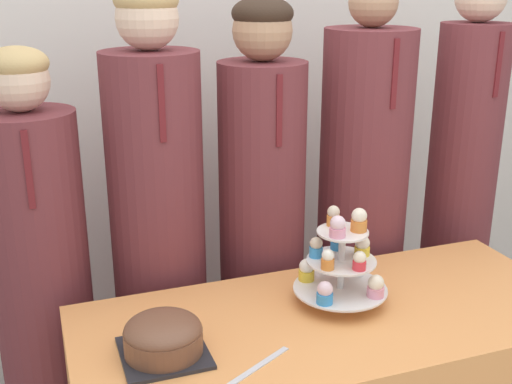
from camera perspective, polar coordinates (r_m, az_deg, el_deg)
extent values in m
cube|color=silver|center=(2.64, -3.66, 12.91)|extent=(9.00, 0.06, 2.70)
cube|color=#232328|center=(1.65, -8.17, -13.96)|extent=(0.21, 0.21, 0.01)
cylinder|color=brown|center=(1.63, -8.23, -12.96)|extent=(0.19, 0.19, 0.06)
ellipsoid|color=brown|center=(1.61, -8.28, -11.98)|extent=(0.19, 0.19, 0.07)
cube|color=silver|center=(1.59, 0.12, -15.29)|extent=(0.20, 0.12, 0.00)
cylinder|color=silver|center=(1.83, 7.57, -6.62)|extent=(0.02, 0.02, 0.22)
cylinder|color=silver|center=(1.86, 7.48, -8.50)|extent=(0.27, 0.27, 0.01)
cylinder|color=silver|center=(1.82, 7.60, -6.07)|extent=(0.20, 0.20, 0.01)
cylinder|color=silver|center=(1.79, 7.72, -3.54)|extent=(0.14, 0.14, 0.01)
cylinder|color=pink|center=(1.82, 10.57, -8.70)|extent=(0.05, 0.05, 0.03)
sphere|color=#F4E5C6|center=(1.81, 10.62, -7.93)|extent=(0.05, 0.05, 0.05)
cylinder|color=white|center=(1.94, 9.10, -6.80)|extent=(0.04, 0.04, 0.03)
sphere|color=#F4E5C6|center=(1.93, 9.14, -6.07)|extent=(0.04, 0.04, 0.04)
cylinder|color=yellow|center=(1.89, 4.50, -7.37)|extent=(0.05, 0.05, 0.03)
sphere|color=white|center=(1.88, 4.52, -6.60)|extent=(0.04, 0.04, 0.04)
cylinder|color=#3893DB|center=(1.77, 6.12, -9.36)|extent=(0.05, 0.05, 0.03)
sphere|color=silver|center=(1.76, 6.16, -8.56)|extent=(0.04, 0.04, 0.04)
cylinder|color=yellow|center=(1.86, 9.40, -5.18)|extent=(0.04, 0.04, 0.02)
sphere|color=#F4E5C6|center=(1.85, 9.44, -4.48)|extent=(0.04, 0.04, 0.04)
cylinder|color=#3893DB|center=(1.88, 7.19, -4.70)|extent=(0.04, 0.04, 0.02)
sphere|color=silver|center=(1.88, 7.22, -4.06)|extent=(0.04, 0.04, 0.04)
cylinder|color=#3893DB|center=(1.83, 5.35, -5.31)|extent=(0.04, 0.04, 0.03)
sphere|color=beige|center=(1.82, 5.37, -4.56)|extent=(0.04, 0.04, 0.04)
cylinder|color=orange|center=(1.76, 6.38, -6.36)|extent=(0.04, 0.04, 0.03)
sphere|color=white|center=(1.75, 6.41, -5.61)|extent=(0.03, 0.03, 0.03)
cylinder|color=#E5333D|center=(1.77, 9.16, -6.44)|extent=(0.04, 0.04, 0.02)
sphere|color=#F4E5C6|center=(1.76, 9.20, -5.76)|extent=(0.04, 0.04, 0.04)
cylinder|color=orange|center=(1.82, 6.88, -2.52)|extent=(0.04, 0.04, 0.03)
sphere|color=beige|center=(1.81, 6.91, -1.76)|extent=(0.04, 0.04, 0.04)
cylinder|color=pink|center=(1.75, 7.25, -3.55)|extent=(0.04, 0.04, 0.03)
sphere|color=silver|center=(1.74, 7.29, -2.77)|extent=(0.04, 0.04, 0.04)
cylinder|color=orange|center=(1.79, 9.12, -2.95)|extent=(0.05, 0.05, 0.03)
sphere|color=#F4E5C6|center=(1.78, 9.17, -2.09)|extent=(0.04, 0.04, 0.04)
cylinder|color=brown|center=(2.15, -18.23, -9.73)|extent=(0.30, 0.30, 1.25)
sphere|color=beige|center=(1.93, -20.39, 9.25)|extent=(0.17, 0.17, 0.17)
ellipsoid|color=tan|center=(1.92, -20.55, 10.66)|extent=(0.18, 0.18, 0.10)
cube|color=maroon|center=(1.83, -19.59, 1.84)|extent=(0.02, 0.01, 0.22)
cylinder|color=brown|center=(2.15, -8.51, -6.67)|extent=(0.30, 0.30, 1.41)
sphere|color=beige|center=(1.95, -9.67, 14.99)|extent=(0.19, 0.19, 0.19)
ellipsoid|color=tan|center=(1.94, -9.75, 16.49)|extent=(0.19, 0.19, 0.10)
cube|color=maroon|center=(1.82, -8.39, 7.75)|extent=(0.02, 0.01, 0.22)
cylinder|color=brown|center=(2.24, 0.51, -5.95)|extent=(0.29, 0.29, 1.36)
sphere|color=tan|center=(2.04, 0.58, 14.16)|extent=(0.19, 0.19, 0.19)
ellipsoid|color=#332319|center=(2.04, 0.58, 15.61)|extent=(0.19, 0.19, 0.10)
cube|color=maroon|center=(1.94, 2.09, 7.19)|extent=(0.02, 0.01, 0.22)
cylinder|color=brown|center=(2.38, 9.26, -3.54)|extent=(0.31, 0.31, 1.45)
sphere|color=tan|center=(2.20, 10.39, 16.28)|extent=(0.16, 0.16, 0.16)
cube|color=maroon|center=(2.09, 12.25, 10.18)|extent=(0.02, 0.01, 0.22)
cylinder|color=brown|center=(2.60, 17.44, -2.15)|extent=(0.26, 0.26, 1.46)
cube|color=maroon|center=(2.36, 20.78, 10.52)|extent=(0.02, 0.01, 0.22)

